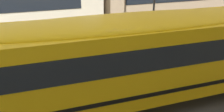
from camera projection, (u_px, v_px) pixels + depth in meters
name	position (u px, v px, depth m)	size (l,w,h in m)	color
ground_plane	(94.00, 83.00, 9.60)	(400.00, 400.00, 0.00)	#4C4C4F
sidewalk_far	(62.00, 34.00, 15.88)	(120.00, 3.00, 0.01)	gray
lane_centreline	(94.00, 83.00, 9.60)	(110.00, 0.16, 0.01)	silver
school_bus	(139.00, 53.00, 7.76)	(13.41, 3.36, 2.98)	yellow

